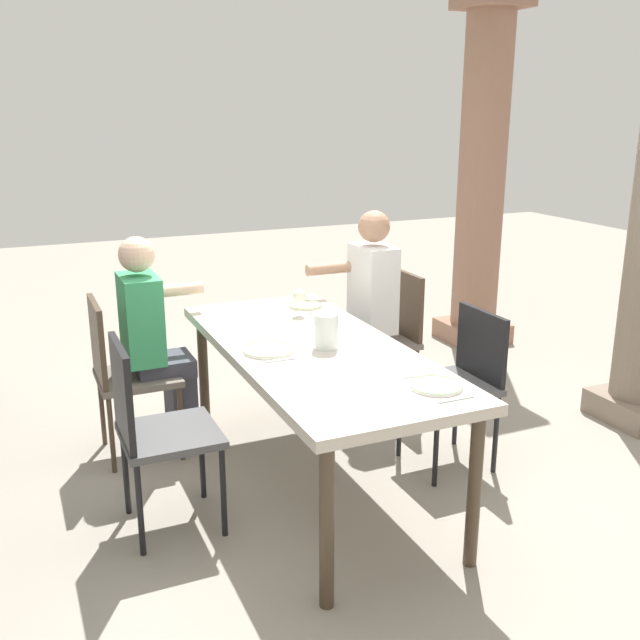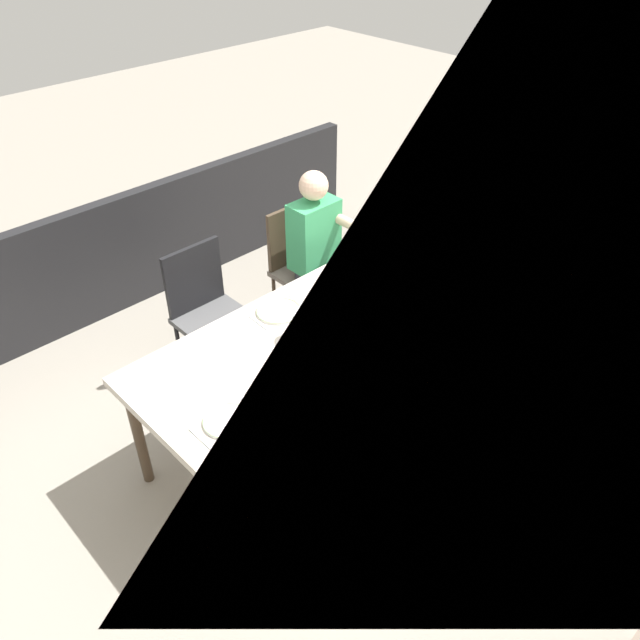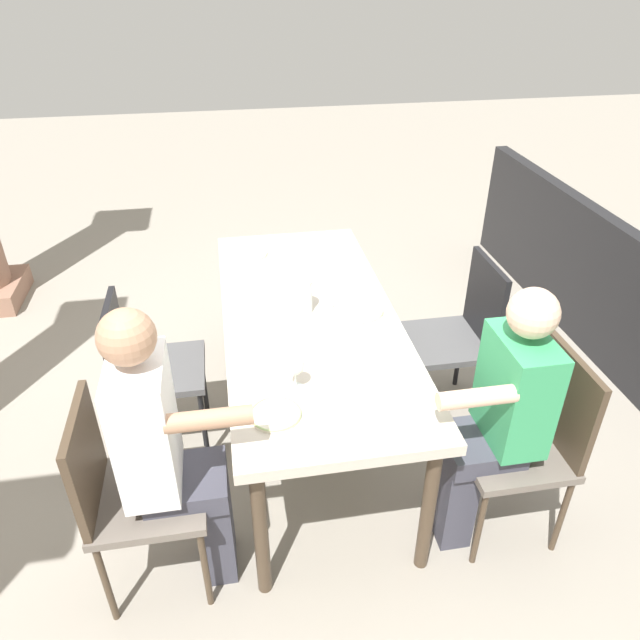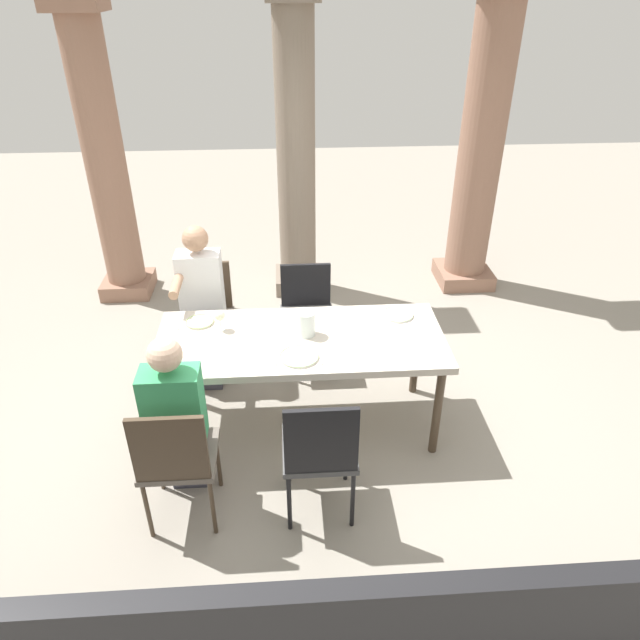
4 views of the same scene
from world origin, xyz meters
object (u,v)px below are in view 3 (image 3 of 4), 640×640
Objects in this scene: chair_west_south at (532,435)px; plate_2 at (248,254)px; wine_glass_0 at (295,366)px; dining_table at (310,326)px; chair_mid_north at (145,364)px; plate_1 at (357,311)px; chair_mid_south at (460,329)px; chair_west_north at (126,487)px; water_pitcher at (300,297)px; diner_woman_green at (496,416)px; diner_man_white at (168,450)px; plate_0 at (276,414)px.

plate_2 is (1.48, 1.10, 0.25)m from chair_west_south.
dining_table is at bearing -14.85° from wine_glass_0.
plate_1 is (-0.10, -1.08, 0.26)m from chair_mid_north.
chair_mid_south is at bearing -0.03° from chair_west_south.
chair_mid_south reaches higher than wine_glass_0.
chair_mid_south reaches higher than chair_west_north.
chair_mid_north is 4.96× the size of water_pitcher.
wine_glass_0 is (0.20, -0.70, 0.35)m from chair_west_north.
chair_west_north is 1.33m from plate_1.
diner_woman_green is at bearing 167.12° from chair_mid_south.
chair_west_north is at bearing 131.84° from dining_table.
chair_mid_south is at bearing -81.06° from plate_1.
diner_woman_green is 1.32m from diner_man_white.
chair_west_south is 0.83m from chair_mid_south.
dining_table is at bearing 95.23° from chair_mid_south.
chair_mid_south is 6.06× the size of wine_glass_0.
chair_mid_south is (0.00, -1.69, 0.02)m from chair_mid_north.
plate_1 is at bearing -50.61° from diner_man_white.
diner_woman_green is 0.86m from plate_1.
plate_1 is (0.54, -0.39, -0.10)m from wine_glass_0.
chair_west_south is at bearing -90.00° from chair_west_north.
water_pitcher is at bearing -9.85° from wine_glass_0.
plate_2 is (0.74, 0.49, 0.00)m from plate_1.
chair_mid_south reaches higher than plate_1.
plate_1 is at bearing 29.43° from diner_woman_green.
diner_woman_green is 4.89× the size of plate_1.
chair_mid_north is 1.02m from plate_0.
dining_table is 1.15m from chair_west_south.
plate_2 is at bearing -15.41° from diner_man_white.
water_pitcher is (0.06, 0.28, 0.07)m from plate_1.
chair_west_north is at bearing 158.30° from plate_2.
diner_man_white reaches higher than plate_0.
wine_glass_0 is (0.20, 0.80, 0.21)m from diner_woman_green.
chair_mid_north is at bearing 87.44° from water_pitcher.
chair_west_north is 0.25m from diner_man_white.
diner_woman_green is (-0.84, -1.50, 0.15)m from chair_mid_north.
chair_west_north reaches higher than plate_0.
water_pitcher reaches higher than plate_1.
diner_man_white is 1.54m from plate_2.
chair_mid_north is at bearing 84.92° from plate_1.
diner_man_white is (-0.00, 1.51, 0.17)m from chair_west_south.
diner_man_white reaches higher than plate_1.
chair_west_south reaches higher than plate_0.
chair_west_north is 1.89m from chair_mid_south.
chair_mid_south is 1.74m from diner_man_white.
plate_0 is (-0.72, 0.25, 0.08)m from dining_table.
chair_west_north is at bearing 89.88° from diner_woman_green.
chair_mid_south is (0.83, -1.69, 0.01)m from chair_west_north.
chair_west_south is at bearing -143.29° from plate_2.
plate_1 is 1.13× the size of plate_2.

